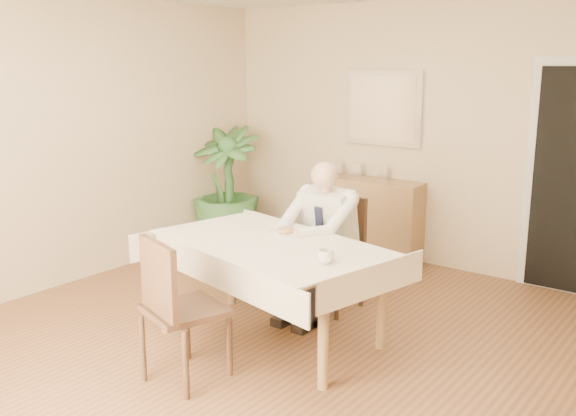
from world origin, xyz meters
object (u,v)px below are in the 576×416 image
Objects in this scene: potted_palm at (226,187)px; dining_table at (270,253)px; coffee_mug at (326,256)px; chair_near at (174,302)px; seated_man at (317,233)px; chair_far at (337,245)px; sideboard at (372,219)px.

dining_table is at bearing -40.52° from potted_palm.
dining_table is at bearing 164.40° from coffee_mug.
potted_palm reaches higher than dining_table.
chair_near is 1.47m from seated_man.
sideboard is at bearing 113.09° from chair_far.
coffee_mug is 0.11× the size of sideboard.
chair_near is 3.12m from sideboard.
potted_palm is (-1.98, 1.69, -0.01)m from dining_table.
dining_table is 1.54× the size of seated_man.
coffee_mug is (0.66, 0.71, 0.25)m from chair_near.
chair_near is at bearing -82.14° from dining_table.
coffee_mug is at bearing -3.52° from dining_table.
dining_table is at bearing 103.57° from chair_near.
chair_far is 0.96× the size of chair_near.
seated_man is at bearing 102.08° from dining_table.
potted_palm is at bearing 163.16° from chair_far.
chair_far is at bearing -22.21° from potted_palm.
potted_palm is (-1.92, 2.56, 0.11)m from chair_near.
chair_far is at bearing 102.08° from dining_table.
seated_man is 1.20× the size of sideboard.
dining_table is 0.88m from chair_near.
chair_near is at bearing -92.51° from seated_man.
coffee_mug is at bearing 64.68° from chair_near.
dining_table is at bearing -84.63° from chair_far.
sideboard is (-0.43, 2.23, -0.25)m from dining_table.
chair_near is at bearing -85.70° from sideboard.
seated_man reaches higher than sideboard.
sideboard is at bearing 19.01° from potted_palm.
seated_man is 0.97m from coffee_mug.
coffee_mug is at bearing -69.24° from sideboard.
dining_table is at bearing -90.00° from seated_man.
chair_far is 8.40× the size of coffee_mug.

